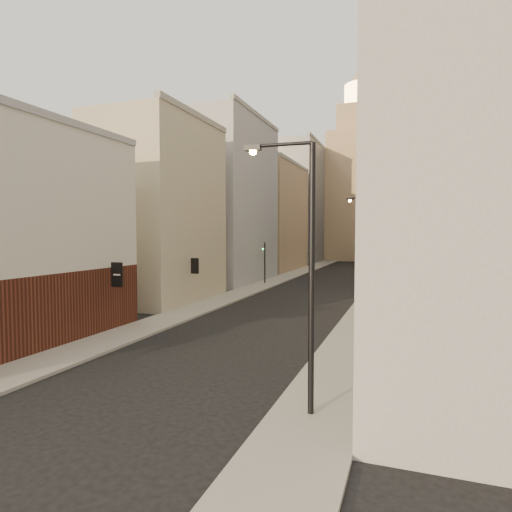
{
  "coord_description": "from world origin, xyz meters",
  "views": [
    {
      "loc": [
        9.33,
        -7.43,
        6.14
      ],
      "look_at": [
        -0.68,
        20.52,
        4.52
      ],
      "focal_mm": 30.0,
      "sensor_mm": 36.0,
      "label": 1
    }
  ],
  "objects_px": {
    "streetlamp_mid": "(370,246)",
    "white_tower": "(414,166)",
    "traffic_light_right": "(382,254)",
    "clock_tower": "(361,182)",
    "traffic_light_left": "(265,256)",
    "streetlamp_near": "(305,262)"
  },
  "relations": [
    {
      "from": "clock_tower",
      "to": "streetlamp_near",
      "type": "distance_m",
      "value": 86.94
    },
    {
      "from": "streetlamp_near",
      "to": "streetlamp_mid",
      "type": "xyz_separation_m",
      "value": [
        0.4,
        20.15,
        -0.1
      ]
    },
    {
      "from": "streetlamp_mid",
      "to": "white_tower",
      "type": "bearing_deg",
      "value": 105.34
    },
    {
      "from": "white_tower",
      "to": "streetlamp_near",
      "type": "bearing_deg",
      "value": -93.1
    },
    {
      "from": "streetlamp_near",
      "to": "traffic_light_left",
      "type": "relative_size",
      "value": 1.82
    },
    {
      "from": "clock_tower",
      "to": "traffic_light_left",
      "type": "height_order",
      "value": "clock_tower"
    },
    {
      "from": "traffic_light_right",
      "to": "traffic_light_left",
      "type": "bearing_deg",
      "value": -23.01
    },
    {
      "from": "streetlamp_near",
      "to": "clock_tower",
      "type": "bearing_deg",
      "value": 92.29
    },
    {
      "from": "white_tower",
      "to": "traffic_light_right",
      "type": "distance_m",
      "value": 42.03
    },
    {
      "from": "clock_tower",
      "to": "traffic_light_right",
      "type": "distance_m",
      "value": 55.54
    },
    {
      "from": "white_tower",
      "to": "streetlamp_near",
      "type": "xyz_separation_m",
      "value": [
        -3.88,
        -71.75,
        -13.41
      ]
    },
    {
      "from": "white_tower",
      "to": "streetlamp_near",
      "type": "relative_size",
      "value": 4.56
    },
    {
      "from": "clock_tower",
      "to": "streetlamp_mid",
      "type": "bearing_deg",
      "value": -83.46
    },
    {
      "from": "clock_tower",
      "to": "streetlamp_mid",
      "type": "relative_size",
      "value": 5.03
    },
    {
      "from": "streetlamp_mid",
      "to": "traffic_light_left",
      "type": "height_order",
      "value": "streetlamp_mid"
    },
    {
      "from": "streetlamp_near",
      "to": "streetlamp_mid",
      "type": "relative_size",
      "value": 1.02
    },
    {
      "from": "streetlamp_near",
      "to": "streetlamp_mid",
      "type": "height_order",
      "value": "streetlamp_near"
    },
    {
      "from": "clock_tower",
      "to": "white_tower",
      "type": "height_order",
      "value": "clock_tower"
    },
    {
      "from": "traffic_light_left",
      "to": "white_tower",
      "type": "bearing_deg",
      "value": -136.31
    },
    {
      "from": "traffic_light_right",
      "to": "streetlamp_mid",
      "type": "bearing_deg",
      "value": 74.37
    },
    {
      "from": "streetlamp_near",
      "to": "traffic_light_right",
      "type": "relative_size",
      "value": 1.82
    },
    {
      "from": "clock_tower",
      "to": "streetlamp_mid",
      "type": "height_order",
      "value": "clock_tower"
    }
  ]
}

